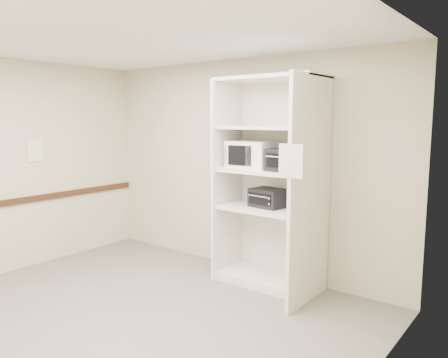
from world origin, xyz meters
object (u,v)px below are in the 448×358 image
Objects in this scene: toaster_oven_lower at (268,198)px; toaster_oven_upper at (289,160)px; shelving_unit at (273,190)px; microwave at (252,155)px.

toaster_oven_upper is at bearing -6.50° from toaster_oven_lower.
shelving_unit is 5.59× the size of toaster_oven_upper.
toaster_oven_lower is at bearing 171.26° from toaster_oven_upper.
toaster_oven_lower is at bearing 8.30° from microwave.
microwave reaches higher than toaster_oven_upper.
shelving_unit reaches higher than toaster_oven_upper.
shelving_unit is 0.42m from toaster_oven_upper.
shelving_unit reaches higher than microwave.
microwave is at bearing 177.25° from shelving_unit.
microwave reaches higher than toaster_oven_lower.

